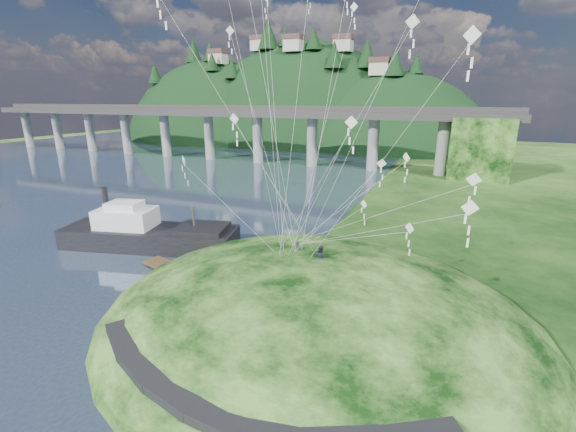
% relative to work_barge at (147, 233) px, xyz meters
% --- Properties ---
extents(ground, '(320.00, 320.00, 0.00)m').
position_rel_work_barge_xyz_m(ground, '(15.26, -9.11, -1.77)').
color(ground, black).
rests_on(ground, ground).
extents(water, '(240.00, 240.00, 0.00)m').
position_rel_work_barge_xyz_m(water, '(-56.74, 20.89, -1.77)').
color(water, '#33425D').
rests_on(water, ground).
extents(grass_hill, '(36.00, 32.00, 13.00)m').
position_rel_work_barge_xyz_m(grass_hill, '(23.26, -7.11, -3.27)').
color(grass_hill, black).
rests_on(grass_hill, ground).
extents(footpath, '(22.29, 5.84, 0.83)m').
position_rel_work_barge_xyz_m(footpath, '(22.72, -18.86, 0.31)').
color(footpath, black).
rests_on(footpath, ground).
extents(bridge, '(160.00, 11.00, 15.00)m').
position_rel_work_barge_xyz_m(bridge, '(-11.20, 60.95, 7.93)').
color(bridge, '#2D2B2B').
rests_on(bridge, ground).
extents(far_ridge, '(153.00, 70.00, 94.50)m').
position_rel_work_barge_xyz_m(far_ridge, '(-28.32, 113.06, -9.21)').
color(far_ridge, black).
rests_on(far_ridge, ground).
extents(work_barge, '(20.97, 10.31, 7.08)m').
position_rel_work_barge_xyz_m(work_barge, '(0.00, 0.00, 0.00)').
color(work_barge, black).
rests_on(work_barge, ground).
extents(wooden_dock, '(12.21, 4.67, 0.86)m').
position_rel_work_barge_xyz_m(wooden_dock, '(9.43, -4.97, -1.39)').
color(wooden_dock, '#3E2D19').
rests_on(wooden_dock, ground).
extents(kite_flyers, '(3.23, 1.83, 2.05)m').
position_rel_work_barge_xyz_m(kite_flyers, '(22.89, -5.97, 4.14)').
color(kite_flyers, '#292C37').
rests_on(kite_flyers, ground).
extents(kite_swarm, '(21.38, 17.77, 20.62)m').
position_rel_work_barge_xyz_m(kite_swarm, '(24.00, -6.46, 16.10)').
color(kite_swarm, white).
rests_on(kite_swarm, ground).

